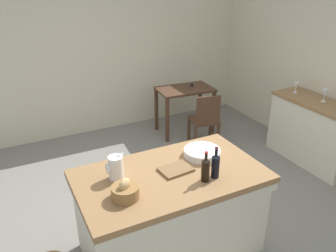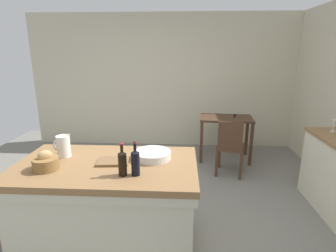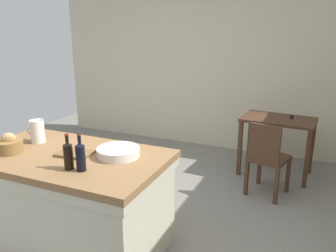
{
  "view_description": "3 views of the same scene",
  "coord_description": "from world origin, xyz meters",
  "views": [
    {
      "loc": [
        -1.54,
        -2.82,
        2.53
      ],
      "look_at": [
        0.02,
        0.23,
        0.97
      ],
      "focal_mm": 36.48,
      "sensor_mm": 36.0,
      "label": 1
    },
    {
      "loc": [
        0.37,
        -2.78,
        1.88
      ],
      "look_at": [
        0.2,
        0.28,
        1.02
      ],
      "focal_mm": 28.6,
      "sensor_mm": 36.0,
      "label": 2
    },
    {
      "loc": [
        1.55,
        -2.69,
        1.95
      ],
      "look_at": [
        0.23,
        0.31,
        0.97
      ],
      "focal_mm": 37.06,
      "sensor_mm": 36.0,
      "label": 3
    }
  ],
  "objects": [
    {
      "name": "wine_glass_middle",
      "position": [
        2.26,
        0.55,
        1.02
      ],
      "size": [
        0.07,
        0.07,
        0.15
      ],
      "color": "white",
      "rests_on": "side_cabinet"
    },
    {
      "name": "wine_bottle_amber",
      "position": [
        -0.12,
        -0.75,
        0.99
      ],
      "size": [
        0.07,
        0.07,
        0.28
      ],
      "color": "black",
      "rests_on": "island_table"
    },
    {
      "name": "island_table",
      "position": [
        -0.34,
        -0.51,
        0.47
      ],
      "size": [
        1.69,
        0.98,
        0.88
      ],
      "color": "olive",
      "rests_on": "ground"
    },
    {
      "name": "ground_plane",
      "position": [
        0.0,
        0.0,
        0.0
      ],
      "size": [
        6.76,
        6.76,
        0.0
      ],
      "primitive_type": "plane",
      "color": "slate"
    },
    {
      "name": "wine_glass_left",
      "position": [
        2.31,
        0.1,
        1.03
      ],
      "size": [
        0.07,
        0.07,
        0.18
      ],
      "color": "white",
      "rests_on": "side_cabinet"
    },
    {
      "name": "writing_desk",
      "position": [
        1.13,
        1.81,
        0.65
      ],
      "size": [
        0.94,
        0.63,
        0.82
      ],
      "color": "#472D1E",
      "rests_on": "ground"
    },
    {
      "name": "wall_back",
      "position": [
        0.0,
        2.6,
        1.3
      ],
      "size": [
        5.32,
        0.12,
        2.6
      ],
      "primitive_type": "cube",
      "color": "beige",
      "rests_on": "ground"
    },
    {
      "name": "wooden_chair",
      "position": [
        1.11,
        1.14,
        0.48
      ],
      "size": [
        0.49,
        0.49,
        0.89
      ],
      "color": "#472D1E",
      "rests_on": "ground"
    },
    {
      "name": "side_cabinet",
      "position": [
        2.26,
        0.12,
        0.46
      ],
      "size": [
        0.52,
        1.3,
        0.91
      ],
      "color": "olive",
      "rests_on": "ground"
    },
    {
      "name": "cutting_board",
      "position": [
        -0.27,
        -0.49,
        0.89
      ],
      "size": [
        0.3,
        0.23,
        0.02
      ],
      "primitive_type": "cube",
      "rotation": [
        0.0,
        0.0,
        0.09
      ],
      "color": "brown",
      "rests_on": "island_table"
    },
    {
      "name": "wash_bowl",
      "position": [
        0.08,
        -0.37,
        0.91
      ],
      "size": [
        0.36,
        0.36,
        0.07
      ],
      "primitive_type": "cylinder",
      "color": "white",
      "rests_on": "island_table"
    },
    {
      "name": "pitcher",
      "position": [
        -0.79,
        -0.37,
        0.99
      ],
      "size": [
        0.17,
        0.13,
        0.26
      ],
      "color": "white",
      "rests_on": "island_table"
    },
    {
      "name": "wine_bottle_dark",
      "position": [
        -0.02,
        -0.74,
        1.0
      ],
      "size": [
        0.07,
        0.07,
        0.29
      ],
      "color": "black",
      "rests_on": "island_table"
    },
    {
      "name": "bread_basket",
      "position": [
        -0.82,
        -0.67,
        0.94
      ],
      "size": [
        0.22,
        0.22,
        0.18
      ],
      "color": "olive",
      "rests_on": "island_table"
    }
  ]
}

